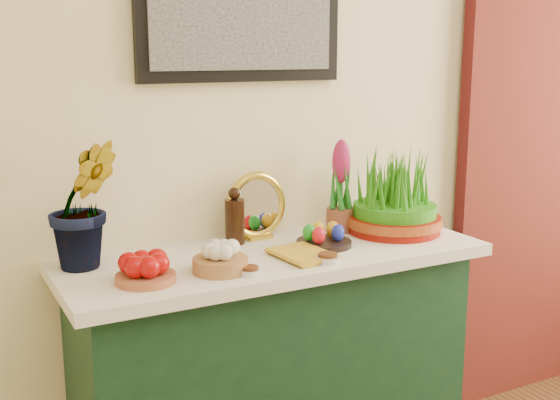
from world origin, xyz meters
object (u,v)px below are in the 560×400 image
object	(u,v)px
hyacinth_green	(83,183)
book	(282,257)
mirror	(257,206)
wheatgrass_sabzeh	(395,199)
sideboard	(273,381)

from	to	relation	value
hyacinth_green	book	xyz separation A→B (m)	(0.55, -0.23, -0.24)
mirror	hyacinth_green	bearing A→B (deg)	-174.00
mirror	wheatgrass_sabzeh	xyz separation A→B (m)	(0.48, -0.16, 0.01)
sideboard	wheatgrass_sabzeh	bearing A→B (deg)	1.27
hyacinth_green	wheatgrass_sabzeh	distance (m)	1.09
sideboard	hyacinth_green	size ratio (longest dim) A/B	2.51
sideboard	book	world-z (taller)	book
mirror	book	xyz separation A→B (m)	(-0.05, -0.29, -0.10)
hyacinth_green	wheatgrass_sabzeh	bearing A→B (deg)	-7.48
mirror	book	bearing A→B (deg)	-100.44
hyacinth_green	wheatgrass_sabzeh	size ratio (longest dim) A/B	1.51
sideboard	hyacinth_green	xyz separation A→B (m)	(-0.58, 0.10, 0.72)
sideboard	mirror	size ratio (longest dim) A/B	5.40
hyacinth_green	book	size ratio (longest dim) A/B	2.54
mirror	book	world-z (taller)	mirror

